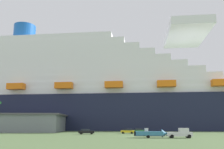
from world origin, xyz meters
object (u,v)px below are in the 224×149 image
small_boat_on_trailer (152,134)px  parked_car_black_coupe (86,131)px  parked_car_green_wagon (139,131)px  cruise_ship (67,93)px  parked_car_yellow_taxi (128,131)px  pickup_truck (180,133)px

small_boat_on_trailer → parked_car_black_coupe: small_boat_on_trailer is taller
parked_car_green_wagon → small_boat_on_trailer: bearing=-89.0°
cruise_ship → parked_car_black_coupe: size_ratio=48.84×
parked_car_black_coupe → parked_car_yellow_taxi: bearing=22.0°
parked_car_black_coupe → parked_car_green_wagon: (16.85, 10.34, 0.00)m
small_boat_on_trailer → parked_car_green_wagon: (-0.52, 29.46, -0.13)m
cruise_ship → pickup_truck: size_ratio=41.80×
cruise_ship → parked_car_yellow_taxi: cruise_ship is taller
parked_car_yellow_taxi → parked_car_green_wagon: (4.01, 5.15, 0.00)m
parked_car_black_coupe → parked_car_green_wagon: same height
pickup_truck → parked_car_green_wagon: (-6.75, 29.70, -0.21)m
small_boat_on_trailer → parked_car_green_wagon: small_boat_on_trailer is taller
parked_car_black_coupe → parked_car_yellow_taxi: (12.84, 5.19, -0.00)m
cruise_ship → parked_car_yellow_taxi: bearing=-56.9°
cruise_ship → small_boat_on_trailer: cruise_ship is taller
cruise_ship → parked_car_black_coupe: cruise_ship is taller
pickup_truck → small_boat_on_trailer: 6.23m
parked_car_black_coupe → parked_car_yellow_taxi: 13.85m
pickup_truck → cruise_ship: bearing=120.0°
cruise_ship → pickup_truck: cruise_ship is taller
pickup_truck → small_boat_on_trailer: (-6.23, 0.24, -0.08)m
pickup_truck → parked_car_black_coupe: pickup_truck is taller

